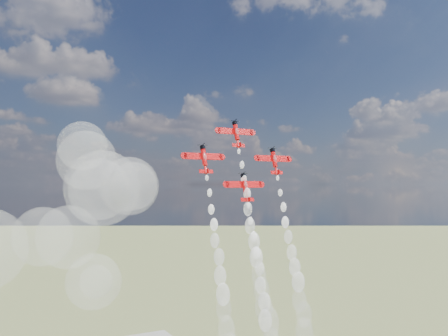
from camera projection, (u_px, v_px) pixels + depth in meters
name	position (u px, v px, depth m)	size (l,w,h in m)	color
plane_lead	(236.00, 133.00, 153.68)	(12.94, 5.33, 8.99)	#BD090A
plane_left	(204.00, 159.00, 144.85)	(12.94, 5.33, 8.99)	#BD090A
plane_right	(274.00, 161.00, 157.12)	(12.94, 5.33, 8.99)	#BD090A
plane_slot	(245.00, 187.00, 148.29)	(12.94, 5.33, 8.99)	#BD090A
smoke_trail_lead	(261.00, 284.00, 139.30)	(5.82, 19.47, 53.44)	white
smoke_trail_left	(226.00, 322.00, 130.59)	(5.47, 19.00, 53.43)	white
smoke_trail_right	(302.00, 310.00, 142.82)	(6.04, 19.37, 54.73)	white
drifted_smoke_cloud	(81.00, 206.00, 139.48)	(60.58, 40.70, 52.06)	white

